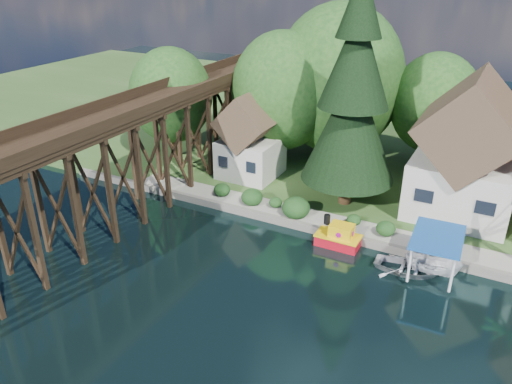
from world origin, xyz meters
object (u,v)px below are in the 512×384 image
house_left (466,156)px  boat_canopy (434,258)px  boat_white_a (406,266)px  trestle_bridge (138,148)px  conifer (353,98)px  tugboat (339,237)px  shed (250,141)px

house_left → boat_canopy: 10.15m
house_left → boat_white_a: bearing=-99.8°
trestle_bridge → boat_canopy: 23.25m
trestle_bridge → boat_canopy: size_ratio=9.57×
trestle_bridge → boat_canopy: (22.84, 1.45, -4.11)m
trestle_bridge → conifer: 17.07m
tugboat → boat_canopy: 6.68m
tugboat → boat_white_a: tugboat is taller
trestle_bridge → shed: size_ratio=5.63×
house_left → boat_canopy: bearing=-91.0°
trestle_bridge → boat_white_a: (21.29, 0.89, -4.92)m
shed → boat_canopy: 19.67m
house_left → tugboat: (-6.80, -8.86, -4.45)m
conifer → tugboat: bearing=-75.0°
trestle_bridge → tugboat: size_ratio=13.85×
house_left → tugboat: house_left is taller
conifer → house_left: bearing=19.3°
tugboat → boat_canopy: size_ratio=0.69×
conifer → tugboat: 10.55m
trestle_bridge → boat_white_a: trestle_bridge is taller
house_left → conifer: 9.80m
house_left → tugboat: size_ratio=3.46×
shed → tugboat: (11.20, -7.36, -3.13)m
conifer → boat_canopy: 13.18m
conifer → boat_white_a: bearing=-46.4°
shed → conifer: conifer is taller
trestle_bridge → shed: bearing=61.8°
house_left → boat_canopy: house_left is taller
conifer → boat_canopy: bearing=-38.1°
conifer → tugboat: conifer is taller
tugboat → conifer: bearing=105.0°
shed → conifer: (9.61, -1.43, 5.45)m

